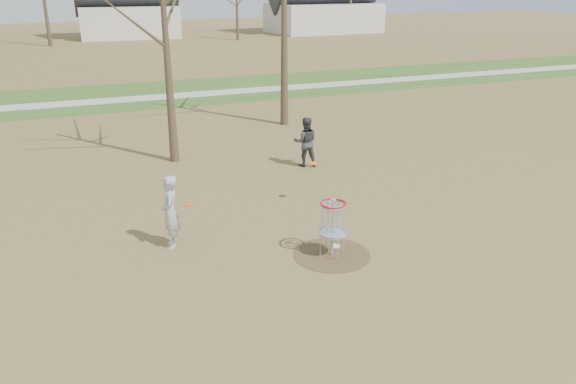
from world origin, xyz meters
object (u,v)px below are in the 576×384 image
(player_standing, at_px, (170,212))
(disc_golf_basket, at_px, (333,219))
(disc_grounded, at_px, (335,246))
(player_throwing, at_px, (306,142))

(player_standing, relative_size, disc_golf_basket, 1.31)
(disc_grounded, height_order, disc_golf_basket, disc_golf_basket)
(disc_grounded, relative_size, disc_golf_basket, 0.16)
(player_throwing, xyz_separation_m, disc_golf_basket, (-2.05, -6.31, 0.07))
(player_standing, height_order, player_throwing, player_standing)
(disc_golf_basket, bearing_deg, player_throwing, 72.03)
(player_throwing, distance_m, disc_golf_basket, 6.63)
(player_standing, xyz_separation_m, player_throwing, (5.39, 4.49, -0.04))
(player_standing, relative_size, disc_grounded, 8.06)
(player_throwing, distance_m, disc_grounded, 6.28)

